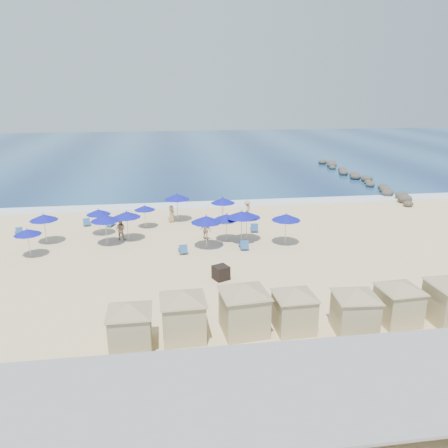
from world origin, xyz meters
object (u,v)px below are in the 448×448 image
at_px(cabana_1, 183,308).
at_px(umbrella_6, 206,219).
at_px(umbrella_1, 27,232).
at_px(cabana_2, 244,301).
at_px(umbrella_4, 145,208).
at_px(trash_bin, 221,273).
at_px(cabana_5, 399,296).
at_px(rock_jetty, 359,178).
at_px(cabana_4, 355,304).
at_px(umbrella_9, 223,200).
at_px(beachgoer_0, 121,229).
at_px(cabana_3, 295,303).
at_px(umbrella_3, 105,218).
at_px(umbrella_2, 98,212).
at_px(umbrella_10, 247,215).
at_px(umbrella_11, 286,217).
at_px(umbrella_0, 44,217).
at_px(beachgoer_1, 206,230).
at_px(umbrella_8, 226,217).
at_px(beachgoer_3, 171,214).
at_px(cabana_0, 130,320).
at_px(beachgoer_2, 247,210).
at_px(umbrella_7, 222,201).
at_px(umbrella_13, 177,197).
at_px(umbrella_5, 127,214).
at_px(umbrella_12, 242,214).

relative_size(cabana_1, umbrella_6, 1.65).
bearing_deg(umbrella_1, cabana_2, -41.82).
bearing_deg(umbrella_4, trash_bin, -66.00).
bearing_deg(cabana_5, umbrella_1, 150.34).
relative_size(rock_jetty, cabana_4, 6.36).
bearing_deg(umbrella_9, beachgoer_0, -160.26).
distance_m(cabana_3, umbrella_3, 17.49).
xyz_separation_m(cabana_1, umbrella_2, (-6.04, 16.38, 0.39)).
distance_m(cabana_3, umbrella_2, 20.08).
height_order(umbrella_4, umbrella_10, umbrella_10).
bearing_deg(cabana_5, cabana_4, -168.10).
bearing_deg(umbrella_11, umbrella_0, 171.28).
height_order(umbrella_2, beachgoer_1, umbrella_2).
xyz_separation_m(umbrella_2, umbrella_8, (10.09, -2.97, 0.05)).
relative_size(cabana_1, umbrella_2, 1.94).
bearing_deg(umbrella_11, beachgoer_3, 140.37).
bearing_deg(umbrella_2, umbrella_6, -27.57).
bearing_deg(cabana_0, umbrella_1, 121.96).
height_order(cabana_2, beachgoer_2, cabana_2).
xyz_separation_m(umbrella_7, umbrella_8, (-0.33, -5.00, -0.00)).
distance_m(trash_bin, beachgoer_3, 13.02).
bearing_deg(umbrella_3, trash_bin, -43.24).
distance_m(rock_jetty, cabana_2, 40.26).
distance_m(umbrella_7, umbrella_13, 4.08).
distance_m(umbrella_8, beachgoer_2, 6.39).
distance_m(cabana_1, umbrella_10, 14.35).
distance_m(cabana_0, cabana_4, 10.87).
relative_size(umbrella_4, beachgoer_0, 1.20).
bearing_deg(umbrella_0, umbrella_11, -8.72).
relative_size(cabana_4, umbrella_10, 1.66).
bearing_deg(cabana_4, beachgoer_1, 112.07).
height_order(cabana_0, umbrella_2, cabana_0).
bearing_deg(umbrella_7, cabana_3, -86.54).
height_order(umbrella_5, umbrella_8, umbrella_5).
relative_size(umbrella_12, beachgoer_0, 1.53).
bearing_deg(umbrella_3, umbrella_10, -3.05).
bearing_deg(umbrella_1, beachgoer_1, 8.55).
bearing_deg(cabana_2, beachgoer_3, 99.30).
relative_size(umbrella_0, umbrella_3, 0.97).
distance_m(trash_bin, umbrella_0, 15.24).
relative_size(umbrella_1, umbrella_3, 0.86).
xyz_separation_m(cabana_5, umbrella_7, (-6.61, 18.52, 0.54)).
distance_m(umbrella_3, umbrella_4, 4.88).
distance_m(umbrella_5, umbrella_9, 8.78).
height_order(umbrella_3, umbrella_5, umbrella_3).
height_order(cabana_0, umbrella_6, umbrella_6).
height_order(cabana_4, umbrella_12, umbrella_12).
bearing_deg(rock_jetty, beachgoer_1, -137.61).
distance_m(umbrella_3, beachgoer_0, 2.02).
bearing_deg(umbrella_2, beachgoer_2, 11.88).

